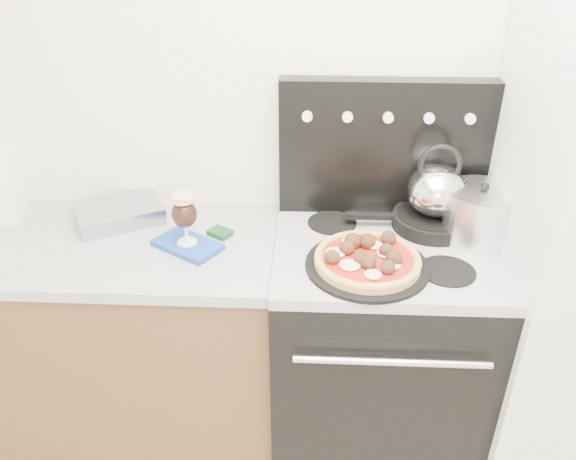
# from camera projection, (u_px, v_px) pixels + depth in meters

# --- Properties ---
(room_shell) EXTENTS (3.52, 3.01, 2.52)m
(room_shell) POSITION_uv_depth(u_px,v_px,m) (408.00, 345.00, 1.00)
(room_shell) COLOR #C2B49F
(room_shell) RESTS_ON ground
(base_cabinet) EXTENTS (1.45, 0.60, 0.86)m
(base_cabinet) POSITION_uv_depth(u_px,v_px,m) (96.00, 340.00, 2.24)
(base_cabinet) COLOR brown
(base_cabinet) RESTS_ON ground
(countertop) EXTENTS (1.48, 0.63, 0.04)m
(countertop) POSITION_uv_depth(u_px,v_px,m) (75.00, 244.00, 2.01)
(countertop) COLOR #A8A8A8
(countertop) RESTS_ON base_cabinet
(stove_body) EXTENTS (0.76, 0.65, 0.88)m
(stove_body) POSITION_uv_depth(u_px,v_px,m) (375.00, 352.00, 2.17)
(stove_body) COLOR black
(stove_body) RESTS_ON ground
(cooktop) EXTENTS (0.76, 0.65, 0.04)m
(cooktop) POSITION_uv_depth(u_px,v_px,m) (385.00, 251.00, 1.94)
(cooktop) COLOR #ADADB2
(cooktop) RESTS_ON stove_body
(backguard) EXTENTS (0.76, 0.08, 0.50)m
(backguard) POSITION_uv_depth(u_px,v_px,m) (384.00, 148.00, 2.04)
(backguard) COLOR black
(backguard) RESTS_ON cooktop
(foil_sheet) EXTENTS (0.38, 0.34, 0.06)m
(foil_sheet) POSITION_uv_depth(u_px,v_px,m) (119.00, 213.00, 2.11)
(foil_sheet) COLOR #B7B6C8
(foil_sheet) RESTS_ON countertop
(oven_mitt) EXTENTS (0.27, 0.24, 0.02)m
(oven_mitt) POSITION_uv_depth(u_px,v_px,m) (188.00, 245.00, 1.95)
(oven_mitt) COLOR #1B41A2
(oven_mitt) RESTS_ON countertop
(beer_glass) EXTENTS (0.10, 0.10, 0.19)m
(beer_glass) POSITION_uv_depth(u_px,v_px,m) (185.00, 219.00, 1.90)
(beer_glass) COLOR black
(beer_glass) RESTS_ON oven_mitt
(pizza_pan) EXTENTS (0.43, 0.43, 0.01)m
(pizza_pan) POSITION_uv_depth(u_px,v_px,m) (367.00, 266.00, 1.81)
(pizza_pan) COLOR black
(pizza_pan) RESTS_ON cooktop
(pizza) EXTENTS (0.41, 0.41, 0.05)m
(pizza) POSITION_uv_depth(u_px,v_px,m) (368.00, 258.00, 1.79)
(pizza) COLOR tan
(pizza) RESTS_ON pizza_pan
(skillet) EXTENTS (0.29, 0.29, 0.05)m
(skillet) POSITION_uv_depth(u_px,v_px,m) (432.00, 221.00, 2.03)
(skillet) COLOR #242424
(skillet) RESTS_ON cooktop
(tea_kettle) EXTENTS (0.24, 0.24, 0.22)m
(tea_kettle) POSITION_uv_depth(u_px,v_px,m) (437.00, 187.00, 1.96)
(tea_kettle) COLOR silver
(tea_kettle) RESTS_ON skillet
(stock_pot) EXTENTS (0.27, 0.27, 0.18)m
(stock_pot) POSITION_uv_depth(u_px,v_px,m) (479.00, 216.00, 1.93)
(stock_pot) COLOR silver
(stock_pot) RESTS_ON cooktop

